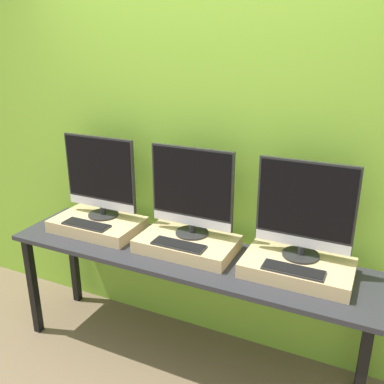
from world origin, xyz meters
TOP-DOWN VIEW (x-y plane):
  - ground_plane at (0.00, 0.00)m, footprint 12.00×12.00m
  - wall_back at (0.00, 0.62)m, footprint 8.00×0.04m
  - workbench at (0.00, 0.28)m, footprint 2.27×0.55m
  - wooden_riser_left at (-0.67, 0.32)m, footprint 0.59×0.36m
  - monitor_left at (-0.67, 0.39)m, footprint 0.53×0.21m
  - keyboard_left at (-0.67, 0.20)m, footprint 0.32×0.11m
  - wooden_riser_center at (0.00, 0.32)m, footprint 0.59×0.36m
  - monitor_center at (0.00, 0.39)m, footprint 0.53×0.21m
  - keyboard_center at (0.00, 0.20)m, footprint 0.32×0.11m
  - wooden_riser_right at (0.67, 0.32)m, footprint 0.59×0.36m
  - monitor_right at (0.67, 0.39)m, footprint 0.53×0.21m
  - keyboard_right at (0.67, 0.20)m, footprint 0.32×0.11m

SIDE VIEW (x-z plane):
  - ground_plane at x=0.00m, z-range 0.00..0.00m
  - workbench at x=0.00m, z-range 0.31..1.08m
  - wooden_riser_left at x=-0.67m, z-range 0.78..0.86m
  - wooden_riser_center at x=0.00m, z-range 0.78..0.86m
  - wooden_riser_right at x=0.67m, z-range 0.78..0.86m
  - keyboard_left at x=-0.67m, z-range 0.86..0.87m
  - keyboard_center at x=0.00m, z-range 0.86..0.87m
  - keyboard_right at x=0.67m, z-range 0.86..0.87m
  - monitor_left at x=-0.67m, z-range 0.86..1.42m
  - monitor_center at x=0.00m, z-range 0.86..1.42m
  - monitor_right at x=0.67m, z-range 0.86..1.42m
  - wall_back at x=0.00m, z-range 0.00..2.60m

